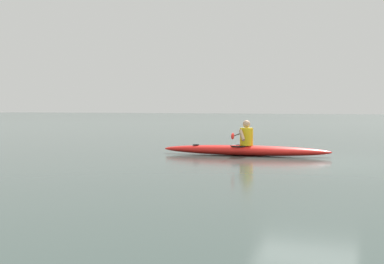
# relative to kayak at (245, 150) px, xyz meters

# --- Properties ---
(ground_plane) EXTENTS (160.00, 160.00, 0.00)m
(ground_plane) POSITION_rel_kayak_xyz_m (-1.81, 0.82, -0.14)
(ground_plane) COLOR #384742
(kayak) EXTENTS (4.74, 1.01, 0.28)m
(kayak) POSITION_rel_kayak_xyz_m (0.00, 0.00, 0.00)
(kayak) COLOR red
(kayak) RESTS_ON ground
(kayaker) EXTENTS (0.52, 2.45, 0.70)m
(kayaker) POSITION_rel_kayak_xyz_m (-0.03, -0.00, 0.43)
(kayaker) COLOR yellow
(kayaker) RESTS_ON kayak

